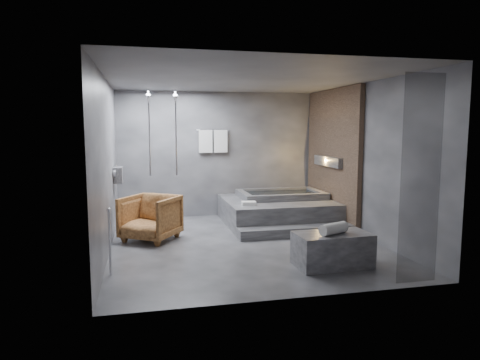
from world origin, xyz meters
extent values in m
plane|color=#2F3032|center=(0.00, 0.00, 0.00)|extent=(5.00, 5.00, 0.00)
cube|color=#4F4F52|center=(0.00, 0.00, 2.80)|extent=(4.50, 5.00, 0.04)
cube|color=#3A3A3F|center=(0.00, 2.50, 1.40)|extent=(4.50, 0.04, 2.80)
cube|color=#3A3A3F|center=(0.00, -2.50, 1.40)|extent=(4.50, 0.04, 2.80)
cube|color=#3A3A3F|center=(-2.25, 0.00, 1.40)|extent=(0.04, 5.00, 2.80)
cube|color=#3A3A3F|center=(2.25, 0.00, 1.40)|extent=(0.04, 5.00, 2.80)
cube|color=#967358|center=(2.19, 1.25, 1.40)|extent=(0.10, 2.40, 2.78)
cube|color=#FF9938|center=(2.11, 1.25, 1.30)|extent=(0.14, 1.20, 0.20)
cube|color=gray|center=(-2.16, 1.40, 1.10)|extent=(0.16, 0.42, 0.30)
imported|color=beige|center=(-2.15, 1.30, 1.05)|extent=(0.08, 0.08, 0.21)
imported|color=beige|center=(-2.15, 1.50, 1.03)|extent=(0.07, 0.07, 0.15)
cylinder|color=silver|center=(-1.00, 2.05, 1.90)|extent=(0.04, 0.04, 1.80)
cylinder|color=silver|center=(-1.55, 2.05, 1.90)|extent=(0.04, 0.04, 1.80)
cylinder|color=silver|center=(-0.15, 2.44, 1.95)|extent=(0.75, 0.02, 0.02)
cube|color=white|center=(-0.32, 2.42, 1.70)|extent=(0.30, 0.06, 0.50)
cube|color=white|center=(0.02, 2.42, 1.70)|extent=(0.30, 0.06, 0.50)
cylinder|color=silver|center=(-2.15, -1.20, 0.45)|extent=(0.04, 0.04, 0.90)
cube|color=black|center=(1.65, -2.45, 1.35)|extent=(0.55, 0.01, 2.60)
cube|color=#353537|center=(1.05, 1.45, 0.25)|extent=(2.20, 2.00, 0.50)
cube|color=#353537|center=(1.05, 0.27, 0.09)|extent=(2.20, 0.36, 0.18)
cube|color=#38383B|center=(0.96, -1.49, 0.24)|extent=(1.10, 0.64, 0.48)
imported|color=#4F2D13|center=(-1.59, 0.59, 0.40)|extent=(1.21, 1.21, 0.81)
cylinder|color=silver|center=(0.94, -1.54, 0.57)|extent=(0.48, 0.33, 0.16)
cube|color=silver|center=(0.30, 0.90, 0.54)|extent=(0.29, 0.23, 0.07)
camera|label=1|loc=(-1.68, -7.06, 1.98)|focal=32.00mm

